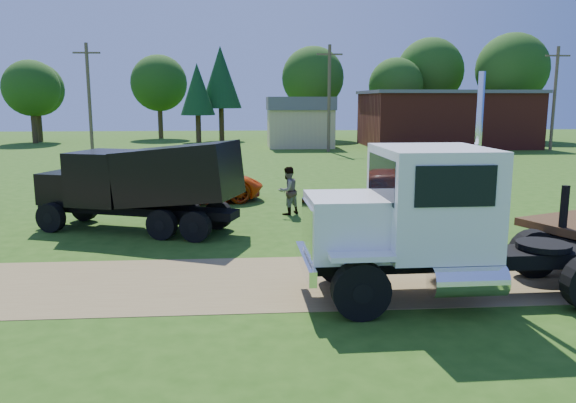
{
  "coord_description": "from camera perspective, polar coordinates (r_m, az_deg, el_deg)",
  "views": [
    {
      "loc": [
        -1.18,
        -13.21,
        4.39
      ],
      "look_at": [
        -0.01,
        2.18,
        1.6
      ],
      "focal_mm": 35.0,
      "sensor_mm": 36.0,
      "label": 1
    }
  ],
  "objects": [
    {
      "name": "ground",
      "position": [
        13.97,
        0.74,
        -8.07
      ],
      "size": [
        140.0,
        140.0,
        0.0
      ],
      "primitive_type": "plane",
      "color": "#244B10",
      "rests_on": "ground"
    },
    {
      "name": "dirt_track",
      "position": [
        13.97,
        0.74,
        -8.05
      ],
      "size": [
        120.0,
        4.2,
        0.01
      ],
      "primitive_type": "cube",
      "color": "brown",
      "rests_on": "ground"
    },
    {
      "name": "white_semi_tractor",
      "position": [
        12.85,
        14.69,
        -2.1
      ],
      "size": [
        8.36,
        3.04,
        5.03
      ],
      "rotation": [
        0.0,
        0.0,
        0.02
      ],
      "color": "black",
      "rests_on": "ground"
    },
    {
      "name": "black_dump_truck",
      "position": [
        19.44,
        -14.47,
        1.99
      ],
      "size": [
        7.26,
        4.28,
        3.1
      ],
      "rotation": [
        0.0,
        0.0,
        -0.34
      ],
      "color": "black",
      "rests_on": "ground"
    },
    {
      "name": "orange_pickup",
      "position": [
        24.87,
        -9.7,
        1.94
      ],
      "size": [
        6.74,
        4.46,
        1.72
      ],
      "primitive_type": "imported",
      "rotation": [
        0.0,
        0.0,
        1.85
      ],
      "color": "#DC450A",
      "rests_on": "ground"
    },
    {
      "name": "spectator_b",
      "position": [
        21.74,
        -0.01,
        1.1
      ],
      "size": [
        1.15,
        1.12,
        1.87
      ],
      "primitive_type": "imported",
      "rotation": [
        0.0,
        0.0,
        3.82
      ],
      "color": "#999999",
      "rests_on": "ground"
    },
    {
      "name": "brick_building",
      "position": [
        56.59,
        15.63,
        8.13
      ],
      "size": [
        15.4,
        10.4,
        5.3
      ],
      "color": "maroon",
      "rests_on": "ground"
    },
    {
      "name": "tan_shed",
      "position": [
        53.5,
        1.23,
        8.14
      ],
      "size": [
        6.2,
        5.4,
        4.7
      ],
      "color": "tan",
      "rests_on": "ground"
    },
    {
      "name": "utility_poles",
      "position": [
        48.74,
        4.2,
        10.61
      ],
      "size": [
        42.2,
        0.28,
        9.0
      ],
      "color": "#4C3B2B",
      "rests_on": "ground"
    },
    {
      "name": "tree_row",
      "position": [
        64.46,
        3.5,
        12.42
      ],
      "size": [
        58.25,
        13.47,
        11.73
      ],
      "color": "#312414",
      "rests_on": "ground"
    }
  ]
}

